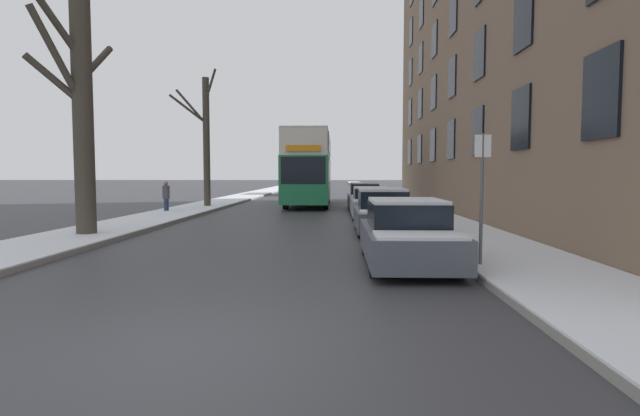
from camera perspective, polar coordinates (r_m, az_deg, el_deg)
name	(u,v)px	position (r m, az deg, el deg)	size (l,w,h in m)	color
ground_plane	(166,351)	(6.02, -17.21, -15.34)	(320.00, 320.00, 0.00)	#38383D
sidewalk_left	(270,190)	(58.91, -5.70, 2.04)	(2.79, 130.00, 0.16)	gray
sidewalk_right	(371,190)	(58.53, 5.80, 2.03)	(2.79, 130.00, 0.16)	gray
terrace_facade_right	(553,21)	(26.54, 25.08, 18.78)	(9.10, 35.06, 17.89)	#7A604C
bare_tree_left_0	(81,112)	(16.86, -25.67, 9.90)	(1.69, 2.89, 7.19)	#423A30
bare_tree_left_1	(205,139)	(29.28, -12.96, 7.65)	(2.53, 1.42, 7.81)	#423A30
double_decker_bus	(309,165)	(31.08, -1.31, 4.94)	(2.62, 10.24, 4.48)	#1E7A47
parked_car_0	(407,235)	(10.97, 9.91, -3.01)	(1.82, 4.34, 1.42)	#474C56
parked_car_1	(383,213)	(16.62, 7.17, -0.58)	(1.78, 3.96, 1.50)	#474C56
parked_car_2	(371,204)	(22.27, 5.83, 0.50)	(1.72, 4.54, 1.40)	#9EA3AD
parked_car_3	(364,197)	(27.65, 5.07, 1.22)	(1.74, 4.54, 1.49)	#474C56
oncoming_van	(293,182)	(47.29, -3.08, 2.96)	(2.05, 4.86, 2.21)	#9EA3AD
pedestrian_left_sidewalk	(166,196)	(25.82, -17.18, 1.32)	(0.35, 0.35, 1.61)	navy
street_sign_post	(482,193)	(10.43, 17.99, 1.59)	(0.32, 0.07, 2.77)	#4C4F54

